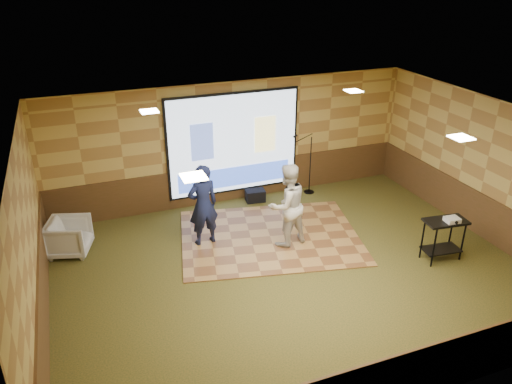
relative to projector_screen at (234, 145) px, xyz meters
name	(u,v)px	position (x,y,z in m)	size (l,w,h in m)	color
ground	(291,271)	(0.00, -3.44, -1.47)	(9.00, 9.00, 0.00)	#2A3518
room_shell	(295,173)	(0.00, -3.44, 0.62)	(9.04, 7.04, 3.02)	tan
wainscot_back	(234,182)	(0.00, 0.04, -1.00)	(9.00, 0.04, 0.95)	#483518
wainscot_front	(401,380)	(0.00, -6.92, -1.00)	(9.00, 0.04, 0.95)	#483518
wainscot_left	(43,302)	(-4.48, -3.44, -1.00)	(0.04, 7.00, 0.95)	#483518
wainscot_right	(476,212)	(4.48, -3.44, -1.00)	(0.04, 7.00, 0.95)	#483518
projector_screen	(234,145)	(0.00, 0.00, 0.00)	(3.32, 0.06, 2.52)	black
downlight_nw	(149,111)	(-2.20, -1.64, 1.50)	(0.32, 0.32, 0.02)	#F9EBBB
downlight_ne	(353,91)	(2.20, -1.64, 1.50)	(0.32, 0.32, 0.02)	#F9EBBB
downlight_sw	(194,177)	(-2.20, -4.94, 1.50)	(0.32, 0.32, 0.02)	#F9EBBB
downlight_se	(461,138)	(2.20, -4.94, 1.50)	(0.32, 0.32, 0.02)	#F9EBBB
dance_floor	(270,237)	(0.10, -2.08, -1.46)	(3.84, 2.93, 0.03)	#AA793E
player_left	(203,205)	(-1.30, -1.81, -0.55)	(0.65, 0.43, 1.79)	#151C43
player_right	(287,205)	(0.32, -2.46, -0.54)	(0.88, 0.69, 1.81)	beige
av_table	(444,233)	(3.02, -4.11, -0.87)	(0.84, 0.44, 0.89)	black
projector	(452,220)	(3.08, -4.20, -0.54)	(0.27, 0.23, 0.09)	silver
mic_stand	(308,175)	(1.89, -0.30, -0.98)	(0.65, 0.26, 1.65)	black
banquet_chair	(69,237)	(-4.00, -1.17, -1.10)	(0.80, 0.82, 0.75)	gray
duffel_bag	(255,196)	(0.45, -0.27, -1.33)	(0.48, 0.32, 0.30)	black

